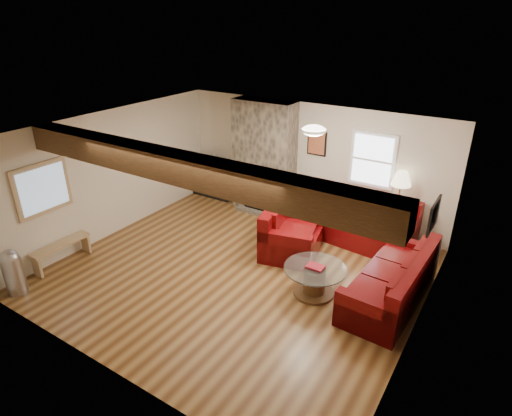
{
  "coord_description": "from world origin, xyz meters",
  "views": [
    {
      "loc": [
        3.71,
        -5.21,
        4.19
      ],
      "look_at": [
        0.13,
        0.4,
        1.12
      ],
      "focal_mm": 30.0,
      "sensor_mm": 36.0,
      "label": 1
    }
  ],
  "objects": [
    {
      "name": "artwork_right",
      "position": [
        2.96,
        0.3,
        1.75
      ],
      "size": [
        0.06,
        0.55,
        0.42
      ],
      "primitive_type": null,
      "color": "black",
      "rests_on": "room"
    },
    {
      "name": "back_window",
      "position": [
        1.35,
        2.71,
        1.55
      ],
      "size": [
        0.9,
        0.08,
        1.1
      ],
      "primitive_type": null,
      "color": "white",
      "rests_on": "room"
    },
    {
      "name": "artwork_back",
      "position": [
        0.15,
        2.71,
        1.7
      ],
      "size": [
        0.42,
        0.06,
        0.52
      ],
      "primitive_type": null,
      "color": "black",
      "rests_on": "room"
    },
    {
      "name": "chimney_breast",
      "position": [
        -1.0,
        2.49,
        1.22
      ],
      "size": [
        1.4,
        0.67,
        2.5
      ],
      "color": "#3D382F",
      "rests_on": "floor"
    },
    {
      "name": "coal_bucket",
      "position": [
        -0.4,
        1.66,
        0.15
      ],
      "size": [
        0.32,
        0.32,
        0.3
      ],
      "primitive_type": null,
      "color": "slate",
      "rests_on": "floor"
    },
    {
      "name": "tv_cabinet",
      "position": [
        -2.45,
        2.53,
        0.26
      ],
      "size": [
        1.05,
        0.42,
        0.53
      ],
      "primitive_type": "cube",
      "color": "black",
      "rests_on": "floor"
    },
    {
      "name": "pine_bench",
      "position": [
        -2.83,
        -1.48,
        0.2
      ],
      "size": [
        0.25,
        1.08,
        0.41
      ],
      "primitive_type": null,
      "color": "tan",
      "rests_on": "floor"
    },
    {
      "name": "room",
      "position": [
        0.0,
        0.0,
        1.25
      ],
      "size": [
        8.0,
        8.0,
        8.0
      ],
      "color": "#5B3518",
      "rests_on": "ground"
    },
    {
      "name": "floor_lamp",
      "position": [
        1.99,
        2.55,
        1.27
      ],
      "size": [
        0.38,
        0.38,
        1.48
      ],
      "color": "tan",
      "rests_on": "floor"
    },
    {
      "name": "television",
      "position": [
        -2.45,
        2.53,
        0.77
      ],
      "size": [
        0.86,
        0.11,
        0.49
      ],
      "primitive_type": "imported",
      "color": "black",
      "rests_on": "tv_cabinet"
    },
    {
      "name": "pedal_bin",
      "position": [
        -2.69,
        -2.43,
        0.39
      ],
      "size": [
        0.42,
        0.42,
        0.78
      ],
      "primitive_type": null,
      "rotation": [
        0.0,
        0.0,
        -0.42
      ],
      "color": "#A8A8AD",
      "rests_on": "floor"
    },
    {
      "name": "oak_beam",
      "position": [
        0.0,
        -1.25,
        2.31
      ],
      "size": [
        6.0,
        0.36,
        0.38
      ],
      "primitive_type": "cube",
      "color": "#361E10",
      "rests_on": "room"
    },
    {
      "name": "hatch_window",
      "position": [
        -2.96,
        -1.5,
        1.45
      ],
      "size": [
        0.08,
        1.0,
        0.9
      ],
      "primitive_type": null,
      "color": "tan",
      "rests_on": "room"
    },
    {
      "name": "coffee_table",
      "position": [
        1.41,
        0.14,
        0.25
      ],
      "size": [
        1.0,
        1.0,
        0.52
      ],
      "color": "#472916",
      "rests_on": "floor"
    },
    {
      "name": "ceiling_dome",
      "position": [
        0.9,
        0.9,
        2.44
      ],
      "size": [
        0.4,
        0.4,
        0.18
      ],
      "primitive_type": null,
      "color": "#EFE4CB",
      "rests_on": "room"
    },
    {
      "name": "armchair_red",
      "position": [
        0.5,
        1.06,
        0.45
      ],
      "size": [
        1.2,
        1.31,
        0.91
      ],
      "primitive_type": null,
      "rotation": [
        0.0,
        0.0,
        1.79
      ],
      "color": "#410408",
      "rests_on": "floor"
    },
    {
      "name": "sofa_three",
      "position": [
        2.48,
        0.62,
        0.42
      ],
      "size": [
        1.01,
        2.2,
        0.83
      ],
      "primitive_type": null,
      "rotation": [
        0.0,
        0.0,
        -1.62
      ],
      "color": "#410408",
      "rests_on": "floor"
    },
    {
      "name": "loveseat",
      "position": [
        1.54,
        2.23,
        0.47
      ],
      "size": [
        1.85,
        1.18,
        0.93
      ],
      "primitive_type": null,
      "rotation": [
        0.0,
        0.0,
        -0.1
      ],
      "color": "#410408",
      "rests_on": "floor"
    }
  ]
}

